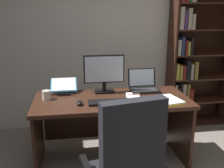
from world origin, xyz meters
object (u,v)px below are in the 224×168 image
at_px(monitor, 104,74).
at_px(reading_stand_with_book, 64,86).
at_px(desk, 111,114).
at_px(computer_mouse, 79,103).
at_px(open_binder, 159,101).
at_px(coffee_mug, 46,95).
at_px(bookshelf, 193,55).
at_px(pen, 135,95).
at_px(keyboard, 109,102).
at_px(laptop, 144,86).
at_px(notepad, 133,96).

distance_m(monitor, reading_stand_with_book, 0.49).
distance_m(desk, computer_mouse, 0.47).
bearing_deg(open_binder, coffee_mug, 154.69).
relative_size(monitor, coffee_mug, 4.79).
bearing_deg(computer_mouse, bookshelf, 31.40).
height_order(desk, pen, pen).
distance_m(monitor, computer_mouse, 0.53).
bearing_deg(coffee_mug, open_binder, -13.28).
bearing_deg(keyboard, bookshelf, 36.64).
distance_m(computer_mouse, coffee_mug, 0.41).
bearing_deg(coffee_mug, bookshelf, 21.64).
bearing_deg(laptop, notepad, -131.35).
relative_size(open_binder, pen, 3.76).
xyz_separation_m(pen, coffee_mug, (-0.96, 0.03, 0.03)).
bearing_deg(laptop, bookshelf, 34.88).
height_order(keyboard, computer_mouse, computer_mouse).
height_order(reading_stand_with_book, notepad, reading_stand_with_book).
height_order(monitor, coffee_mug, monitor).
bearing_deg(keyboard, laptop, 39.80).
distance_m(computer_mouse, notepad, 0.62).
bearing_deg(open_binder, desk, 137.48).
height_order(bookshelf, reading_stand_with_book, bookshelf).
relative_size(keyboard, coffee_mug, 4.31).
relative_size(desk, laptop, 4.96).
xyz_separation_m(desk, open_binder, (0.46, -0.27, 0.22)).
xyz_separation_m(desk, pen, (0.26, -0.03, 0.22)).
bearing_deg(reading_stand_with_book, keyboard, -44.38).
bearing_deg(reading_stand_with_book, bookshelf, 17.21).
height_order(laptop, pen, laptop).
distance_m(laptop, computer_mouse, 0.87).
bearing_deg(monitor, coffee_mug, -165.43).
bearing_deg(monitor, keyboard, -90.00).
relative_size(open_binder, coffee_mug, 5.40).
distance_m(bookshelf, monitor, 1.51).
distance_m(reading_stand_with_book, coffee_mug, 0.29).
relative_size(bookshelf, pen, 15.17).
bearing_deg(laptop, open_binder, -84.76).
distance_m(monitor, pen, 0.42).
relative_size(notepad, pen, 1.50).
bearing_deg(reading_stand_with_book, coffee_mug, -127.78).
distance_m(bookshelf, computer_mouse, 1.98).
bearing_deg(bookshelf, reading_stand_with_book, -162.79).
height_order(monitor, notepad, monitor).
bearing_deg(computer_mouse, notepad, 17.88).
bearing_deg(keyboard, reading_stand_with_book, 135.62).
relative_size(monitor, computer_mouse, 4.49).
bearing_deg(desk, pen, -6.40).
xyz_separation_m(keyboard, pen, (0.31, 0.19, 0.00)).
bearing_deg(notepad, desk, 173.07).
distance_m(bookshelf, keyboard, 1.73).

